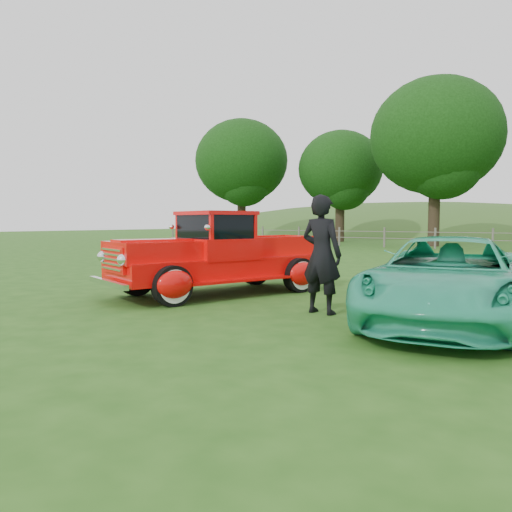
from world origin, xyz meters
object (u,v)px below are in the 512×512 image
Objects in this scene: red_pickup at (218,257)px; man at (322,254)px; tree_near_west at (436,136)px; teal_sedan at (448,280)px; tree_far_west at (242,161)px; tree_mid_west at (340,169)px.

man is (2.89, -0.69, 0.21)m from red_pickup.
tree_near_west is at bearing 113.54° from red_pickup.
man is (-1.96, -0.44, 0.34)m from teal_sedan.
red_pickup is at bearing -83.92° from tree_near_west.
red_pickup is 4.87m from teal_sedan.
man is (21.41, -25.31, -5.48)m from tree_far_west.
red_pickup is 2.98m from man.
red_pickup is (10.52, -26.62, -4.75)m from tree_mid_west.
tree_mid_west is 1.76× the size of teal_sedan.
tree_mid_west is 4.20× the size of man.
tree_near_west reaches higher than tree_mid_west.
tree_far_west reaches higher than tree_mid_west.
man is at bearing 4.04° from red_pickup.
tree_mid_west is (8.00, 2.00, -0.94)m from tree_far_west.
teal_sedan is 2.38× the size of man.
tree_near_west is at bearing -3.58° from tree_far_west.
tree_near_west is at bearing -20.56° from tree_mid_west.
man is at bearing -177.26° from teal_sedan.
tree_mid_west is 29.01m from red_pickup.
teal_sedan is (7.37, -23.87, -6.13)m from tree_near_west.
teal_sedan is at bearing -46.78° from tree_far_west.
tree_far_west is 1.88× the size of red_pickup.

